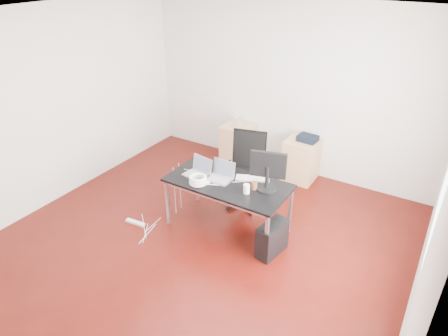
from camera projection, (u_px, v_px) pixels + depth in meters
The scene contains 18 objects.
room_shell at pixel (202, 146), 4.57m from camera, with size 5.00×5.00×5.00m.
desk at pixel (228, 185), 5.20m from camera, with size 1.60×0.80×0.73m.
office_chair at pixel (246, 166), 5.83m from camera, with size 0.58×0.60×1.08m.
filing_cabinet_left at pixel (238, 144), 7.10m from camera, with size 0.50×0.50×0.70m, color tan.
filing_cabinet_right at pixel (301, 160), 6.55m from camera, with size 0.50×0.50×0.70m, color tan.
pc_tower at pixel (272, 239), 4.96m from camera, with size 0.20×0.45×0.44m, color black.
wastebasket at pixel (279, 165), 6.84m from camera, with size 0.24×0.24×0.28m, color black.
power_strip at pixel (135, 222), 5.59m from camera, with size 0.30×0.06×0.04m, color white.
laptop_left at pixel (198, 171), 5.32m from camera, with size 0.37×0.30×0.23m.
laptop_right at pixel (221, 175), 5.23m from camera, with size 0.33×0.26×0.23m.
monitor at pixel (268, 169), 4.90m from camera, with size 0.45×0.26×0.51m.
keyboard at pixel (253, 178), 5.24m from camera, with size 0.44×0.14×0.02m, color white.
cup_white at pixel (247, 189), 4.91m from camera, with size 0.08×0.08×0.12m, color white.
cup_brown at pixel (254, 186), 5.00m from camera, with size 0.08×0.08×0.10m, color brown.
cable_coil at pixel (198, 180), 5.12m from camera, with size 0.24×0.24×0.11m.
power_adapter at pixel (206, 182), 5.14m from camera, with size 0.07×0.07×0.03m, color white.
speaker at pixel (240, 122), 6.83m from camera, with size 0.09×0.08×0.18m, color #9E9E9E.
navy_garment at pixel (308, 138), 6.35m from camera, with size 0.30×0.24×0.09m, color black.
Camera 1 is at (2.42, -3.38, 3.37)m, focal length 32.00 mm.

